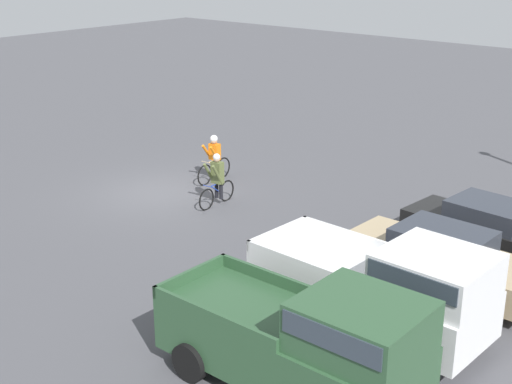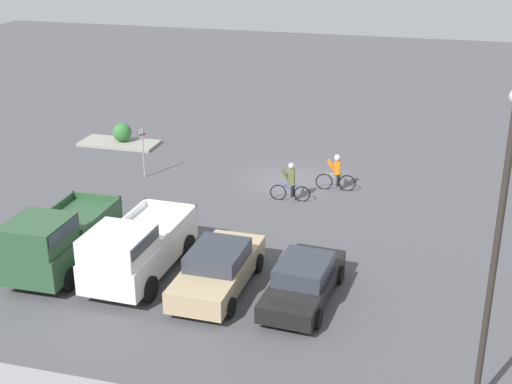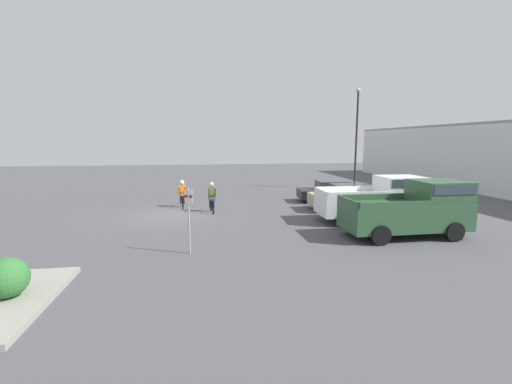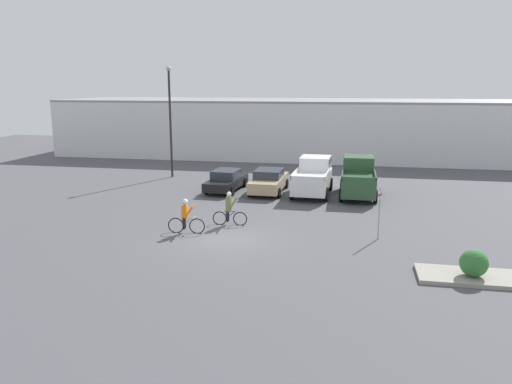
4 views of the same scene
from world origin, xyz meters
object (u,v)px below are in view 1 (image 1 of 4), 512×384
pickup_truck_1 (308,341)px  cyclist_1 (214,158)px  sedan_0 (488,227)px  cyclist_0 (217,180)px  sedan_1 (441,259)px  pickup_truck_0 (385,286)px

pickup_truck_1 → cyclist_1: bearing=-128.7°
sedan_0 → cyclist_0: 8.18m
sedan_1 → cyclist_0: bearing=-94.4°
pickup_truck_1 → cyclist_0: bearing=-127.4°
sedan_1 → cyclist_1: cyclist_1 is taller
cyclist_0 → sedan_0: bearing=105.5°
pickup_truck_0 → cyclist_1: bearing=-117.5°
sedan_0 → cyclist_1: bearing=-86.8°
sedan_0 → pickup_truck_0: pickup_truck_0 is taller
cyclist_1 → sedan_0: bearing=93.2°
pickup_truck_0 → cyclist_0: size_ratio=3.00×
sedan_0 → sedan_1: bearing=0.9°
pickup_truck_1 → cyclist_0: size_ratio=2.94×
sedan_1 → pickup_truck_1: (5.60, 0.20, 0.44)m
sedan_1 → pickup_truck_1: size_ratio=0.94×
sedan_0 → pickup_truck_0: 5.64m
sedan_0 → sedan_1: (2.80, 0.04, 0.06)m
pickup_truck_0 → pickup_truck_1: 2.78m
pickup_truck_1 → cyclist_1: (-7.87, -9.83, -0.34)m
sedan_1 → pickup_truck_0: bearing=2.6°
sedan_1 → pickup_truck_0: pickup_truck_0 is taller
sedan_1 → pickup_truck_1: pickup_truck_1 is taller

